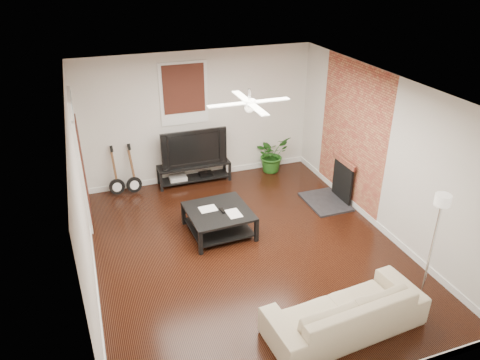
{
  "coord_description": "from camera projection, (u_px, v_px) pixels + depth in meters",
  "views": [
    {
      "loc": [
        -2.27,
        -5.97,
        4.58
      ],
      "look_at": [
        0.0,
        0.4,
        1.15
      ],
      "focal_mm": 34.1,
      "sensor_mm": 36.0,
      "label": 1
    }
  ],
  "objects": [
    {
      "name": "coffee_table",
      "position": [
        219.0,
        221.0,
        8.16
      ],
      "size": [
        1.14,
        1.14,
        0.46
      ],
      "primitive_type": "cube",
      "rotation": [
        0.0,
        0.0,
        0.05
      ],
      "color": "black",
      "rests_on": "floor"
    },
    {
      "name": "brick_accent",
      "position": [
        352.0,
        135.0,
        8.71
      ],
      "size": [
        0.02,
        2.2,
        2.8
      ],
      "primitive_type": "cube",
      "color": "#A84536",
      "rests_on": "floor"
    },
    {
      "name": "tv",
      "position": [
        193.0,
        146.0,
        9.67
      ],
      "size": [
        1.4,
        0.18,
        0.81
      ],
      "primitive_type": "imported",
      "color": "black",
      "rests_on": "tv_stand"
    },
    {
      "name": "guitar_right",
      "position": [
        133.0,
        170.0,
        9.36
      ],
      "size": [
        0.37,
        0.31,
        1.05
      ],
      "primitive_type": null,
      "rotation": [
        0.0,
        0.0,
        0.26
      ],
      "color": "black",
      "rests_on": "floor"
    },
    {
      "name": "floor_lamp",
      "position": [
        431.0,
        251.0,
        6.26
      ],
      "size": [
        0.31,
        0.31,
        1.76
      ],
      "primitive_type": null,
      "rotation": [
        0.0,
        0.0,
        0.08
      ],
      "color": "silver",
      "rests_on": "floor"
    },
    {
      "name": "potted_plant",
      "position": [
        272.0,
        154.0,
        10.37
      ],
      "size": [
        0.92,
        0.86,
        0.83
      ],
      "primitive_type": "imported",
      "rotation": [
        0.0,
        0.0,
        0.35
      ],
      "color": "#215B1A",
      "rests_on": "floor"
    },
    {
      "name": "window_back",
      "position": [
        184.0,
        94.0,
        9.29
      ],
      "size": [
        1.0,
        0.06,
        1.3
      ],
      "primitive_type": "cube",
      "color": "#401A11",
      "rests_on": "wall_back"
    },
    {
      "name": "room",
      "position": [
        249.0,
        177.0,
        7.13
      ],
      "size": [
        5.01,
        6.01,
        2.81
      ],
      "color": "black",
      "rests_on": "ground"
    },
    {
      "name": "fireplace",
      "position": [
        334.0,
        181.0,
        9.05
      ],
      "size": [
        0.8,
        1.1,
        0.92
      ],
      "primitive_type": "cube",
      "color": "black",
      "rests_on": "floor"
    },
    {
      "name": "guitar_left",
      "position": [
        115.0,
        172.0,
        9.28
      ],
      "size": [
        0.36,
        0.28,
        1.05
      ],
      "primitive_type": null,
      "rotation": [
        0.0,
        0.0,
        0.16
      ],
      "color": "black",
      "rests_on": "floor"
    },
    {
      "name": "tv_stand",
      "position": [
        194.0,
        173.0,
        9.94
      ],
      "size": [
        1.57,
        0.42,
        0.44
      ],
      "primitive_type": "cube",
      "color": "black",
      "rests_on": "floor"
    },
    {
      "name": "sofa",
      "position": [
        345.0,
        310.0,
        6.03
      ],
      "size": [
        2.22,
        1.02,
        0.63
      ],
      "primitive_type": "imported",
      "rotation": [
        0.0,
        0.0,
        3.23
      ],
      "color": "tan",
      "rests_on": "floor"
    },
    {
      "name": "door_left",
      "position": [
        81.0,
        160.0,
        8.06
      ],
      "size": [
        0.08,
        1.0,
        2.5
      ],
      "primitive_type": "cube",
      "color": "white",
      "rests_on": "wall_left"
    },
    {
      "name": "ceiling_fan",
      "position": [
        249.0,
        103.0,
        6.59
      ],
      "size": [
        1.24,
        1.24,
        0.32
      ],
      "primitive_type": null,
      "color": "white",
      "rests_on": "ceiling"
    }
  ]
}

